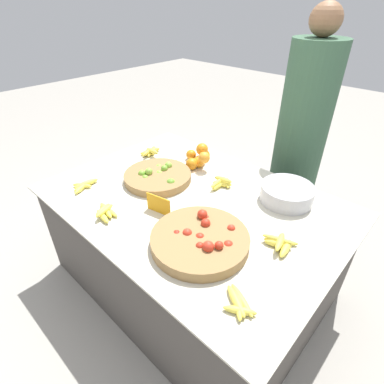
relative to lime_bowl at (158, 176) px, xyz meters
name	(u,v)px	position (x,y,z in m)	size (l,w,h in m)	color
ground_plane	(192,278)	(0.30, -0.01, -0.69)	(12.00, 12.00, 0.00)	#A39E93
market_table	(192,243)	(0.30, -0.01, -0.36)	(1.63, 1.16, 0.66)	#4C4742
lime_bowl	(158,176)	(0.00, 0.00, 0.00)	(0.41, 0.41, 0.08)	olive
tomato_basket	(200,240)	(0.58, -0.25, 0.00)	(0.45, 0.45, 0.10)	olive
orange_pile	(199,157)	(0.05, 0.32, 0.03)	(0.24, 0.24, 0.14)	orange
metal_bowl	(287,193)	(0.69, 0.34, 0.02)	(0.29, 0.29, 0.09)	#B7B7BF
price_sign	(159,205)	(0.26, -0.22, 0.03)	(0.14, 0.04, 0.10)	orange
banana_bunch_middle_right	(151,151)	(-0.31, 0.20, 0.00)	(0.16, 0.18, 0.06)	#EFDB4C
banana_bunch_back_center	(281,243)	(0.85, -0.01, 0.00)	(0.15, 0.16, 0.05)	#EFDB4C
banana_bunch_front_left	(221,183)	(0.33, 0.21, 0.00)	(0.12, 0.19, 0.06)	#EFDB4C
banana_bunch_middle_left	(84,185)	(-0.26, -0.36, -0.01)	(0.12, 0.18, 0.03)	#EFDB4C
banana_bunch_front_right	(239,303)	(0.90, -0.40, -0.01)	(0.16, 0.13, 0.03)	#EFDB4C
banana_bunch_front_center	(105,212)	(0.07, -0.42, 0.00)	(0.18, 0.13, 0.05)	#EFDB4C
vendor_person	(299,143)	(0.46, 0.95, 0.05)	(0.34, 0.34, 1.60)	#385B42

